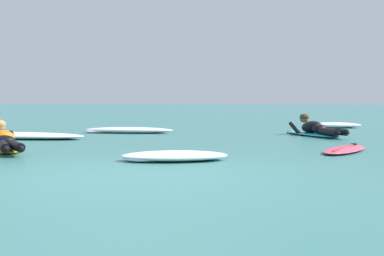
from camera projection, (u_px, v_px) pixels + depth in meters
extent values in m
plane|color=#387A75|center=(239.00, 130.00, 16.67)|extent=(120.00, 120.00, 0.00)
ellipsoid|color=yellow|center=(2.00, 148.00, 10.29)|extent=(1.54, 1.91, 0.07)
ellipsoid|color=orange|center=(2.00, 138.00, 10.32)|extent=(0.70, 0.77, 0.34)
ellipsoid|color=black|center=(5.00, 141.00, 9.97)|extent=(0.44, 0.42, 0.20)
cylinder|color=black|center=(4.00, 146.00, 9.40)|extent=(0.57, 0.83, 0.14)
ellipsoid|color=black|center=(6.00, 148.00, 8.99)|extent=(0.21, 0.24, 0.08)
cylinder|color=black|center=(15.00, 146.00, 9.47)|extent=(0.65, 0.78, 0.14)
ellipsoid|color=black|center=(21.00, 148.00, 9.07)|extent=(0.21, 0.24, 0.08)
cylinder|color=black|center=(13.00, 141.00, 10.73)|extent=(0.41, 0.55, 0.34)
sphere|color=tan|center=(10.00, 145.00, 11.07)|extent=(0.09, 0.09, 0.09)
ellipsoid|color=#2DB2D1|center=(313.00, 134.00, 14.19)|extent=(1.54, 2.33, 0.07)
ellipsoid|color=#2DB2D1|center=(291.00, 131.00, 15.26)|extent=(0.27, 0.27, 0.06)
ellipsoid|color=black|center=(312.00, 127.00, 14.23)|extent=(0.66, 0.77, 0.34)
ellipsoid|color=black|center=(320.00, 129.00, 13.86)|extent=(0.43, 0.40, 0.20)
cylinder|color=black|center=(329.00, 132.00, 13.30)|extent=(0.46, 0.81, 0.14)
ellipsoid|color=black|center=(337.00, 133.00, 12.90)|extent=(0.19, 0.24, 0.08)
cylinder|color=black|center=(335.00, 132.00, 13.35)|extent=(0.54, 0.78, 0.14)
ellipsoid|color=black|center=(346.00, 133.00, 12.96)|extent=(0.19, 0.24, 0.08)
cylinder|color=black|center=(296.00, 130.00, 14.52)|extent=(0.36, 0.59, 0.35)
sphere|color=#8C6647|center=(288.00, 133.00, 14.91)|extent=(0.09, 0.09, 0.09)
cylinder|color=black|center=(313.00, 129.00, 14.62)|extent=(0.36, 0.59, 0.35)
sphere|color=#8C6647|center=(306.00, 133.00, 14.99)|extent=(0.09, 0.09, 0.09)
sphere|color=#8C6647|center=(304.00, 118.00, 14.59)|extent=(0.21, 0.21, 0.21)
ellipsoid|color=#47331E|center=(304.00, 117.00, 14.57)|extent=(0.29, 0.28, 0.16)
ellipsoid|color=#E54C66|center=(344.00, 149.00, 10.05)|extent=(0.99, 1.88, 0.07)
cube|color=red|center=(344.00, 147.00, 10.05)|extent=(0.44, 1.48, 0.01)
cone|color=black|center=(354.00, 148.00, 10.70)|extent=(0.12, 0.12, 0.16)
ellipsoid|color=white|center=(333.00, 125.00, 17.72)|extent=(1.64, 0.88, 0.16)
ellipsoid|color=white|center=(347.00, 126.00, 17.80)|extent=(0.57, 0.36, 0.11)
ellipsoid|color=white|center=(317.00, 127.00, 17.68)|extent=(0.60, 0.40, 0.09)
ellipsoid|color=white|center=(22.00, 136.00, 13.10)|extent=(2.78, 0.97, 0.14)
ellipsoid|color=white|center=(55.00, 137.00, 13.10)|extent=(1.04, 0.57, 0.10)
ellipsoid|color=white|center=(128.00, 130.00, 15.18)|extent=(2.23, 0.71, 0.15)
ellipsoid|color=white|center=(151.00, 131.00, 15.20)|extent=(0.81, 0.34, 0.10)
ellipsoid|color=white|center=(101.00, 131.00, 15.21)|extent=(0.85, 0.53, 0.08)
ellipsoid|color=white|center=(175.00, 156.00, 8.62)|extent=(1.66, 1.24, 0.13)
ellipsoid|color=white|center=(200.00, 156.00, 8.79)|extent=(0.64, 0.56, 0.09)
ellipsoid|color=white|center=(143.00, 159.00, 8.48)|extent=(0.54, 0.42, 0.07)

